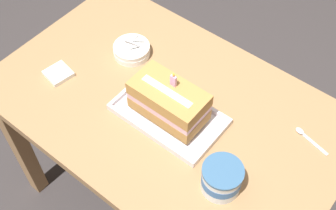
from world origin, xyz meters
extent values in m
plane|color=#383333|center=(0.00, 0.00, 0.00)|extent=(8.00, 8.00, 0.00)
cube|color=#9E754C|center=(0.00, 0.00, 0.73)|extent=(1.19, 0.75, 0.04)
cube|color=#9E754C|center=(-0.53, -0.31, 0.36)|extent=(0.06, 0.06, 0.72)
cube|color=#9E754C|center=(-0.53, 0.31, 0.36)|extent=(0.06, 0.06, 0.72)
cube|color=#9E754C|center=(0.53, 0.31, 0.36)|extent=(0.06, 0.06, 0.72)
cube|color=silver|center=(0.03, -0.03, 0.76)|extent=(0.36, 0.21, 0.01)
cube|color=silver|center=(0.03, -0.13, 0.77)|extent=(0.36, 0.01, 0.02)
cube|color=silver|center=(0.03, 0.07, 0.77)|extent=(0.36, 0.01, 0.02)
cube|color=silver|center=(-0.14, -0.03, 0.77)|extent=(0.01, 0.19, 0.02)
cube|color=silver|center=(0.21, -0.03, 0.77)|extent=(0.01, 0.19, 0.02)
cube|color=#B98443|center=(0.03, -0.03, 0.80)|extent=(0.24, 0.13, 0.05)
cube|color=beige|center=(0.03, -0.03, 0.83)|extent=(0.24, 0.13, 0.02)
cube|color=#B98443|center=(0.03, -0.03, 0.87)|extent=(0.24, 0.13, 0.05)
cube|color=white|center=(0.03, -0.04, 0.89)|extent=(0.18, 0.02, 0.00)
cube|color=#E099C6|center=(0.03, -0.01, 0.91)|extent=(0.02, 0.01, 0.04)
ellipsoid|color=yellow|center=(0.03, -0.01, 0.94)|extent=(0.01, 0.01, 0.01)
cylinder|color=white|center=(-0.25, 0.10, 0.76)|extent=(0.13, 0.13, 0.02)
cylinder|color=white|center=(-0.25, 0.10, 0.78)|extent=(0.13, 0.13, 0.02)
cylinder|color=silver|center=(-0.25, 0.12, 0.81)|extent=(0.05, 0.01, 0.07)
cylinder|color=silver|center=(-0.23, 0.10, 0.82)|extent=(0.03, 0.07, 0.07)
cylinder|color=white|center=(0.31, -0.14, 0.80)|extent=(0.12, 0.12, 0.09)
cylinder|color=#386BB2|center=(0.31, -0.14, 0.80)|extent=(0.12, 0.12, 0.03)
cylinder|color=#366088|center=(0.31, -0.14, 0.85)|extent=(0.12, 0.12, 0.01)
ellipsoid|color=silver|center=(0.40, 0.18, 0.76)|extent=(0.03, 0.03, 0.01)
cube|color=silver|center=(0.46, 0.17, 0.75)|extent=(0.10, 0.03, 0.00)
cube|color=white|center=(-0.38, -0.14, 0.76)|extent=(0.10, 0.10, 0.02)
camera|label=1|loc=(0.56, -0.70, 1.93)|focal=47.44mm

